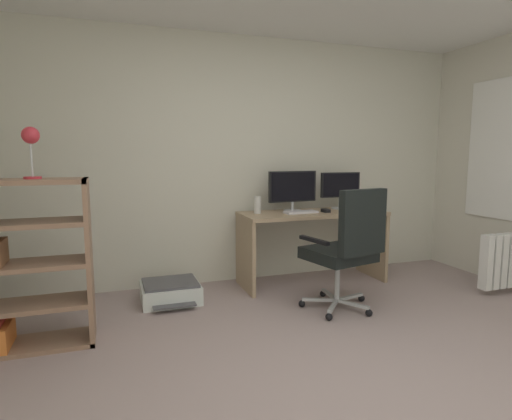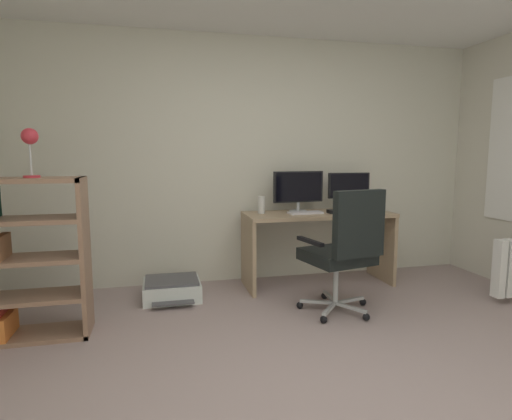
{
  "view_description": "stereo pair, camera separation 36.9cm",
  "coord_description": "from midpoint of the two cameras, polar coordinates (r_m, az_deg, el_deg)",
  "views": [
    {
      "loc": [
        -1.25,
        -1.85,
        1.32
      ],
      "look_at": [
        -0.03,
        1.68,
        0.83
      ],
      "focal_mm": 29.55,
      "sensor_mm": 36.0,
      "label": 1
    },
    {
      "loc": [
        -0.89,
        -1.95,
        1.32
      ],
      "look_at": [
        -0.03,
        1.68,
        0.83
      ],
      "focal_mm": 29.55,
      "sensor_mm": 36.0,
      "label": 2
    }
  ],
  "objects": [
    {
      "name": "wall_back",
      "position": [
        4.42,
        -5.02,
        6.64
      ],
      "size": [
        5.08,
        0.1,
        2.51
      ],
      "primitive_type": "cube",
      "color": "beige",
      "rests_on": "ground"
    },
    {
      "name": "keyboard",
      "position": [
        4.19,
        3.6,
        -0.31
      ],
      "size": [
        0.35,
        0.16,
        0.02
      ],
      "primitive_type": "cube",
      "rotation": [
        0.0,
        0.0,
        0.08
      ],
      "color": "silver",
      "rests_on": "desk"
    },
    {
      "name": "monitor_secondary",
      "position": [
        4.55,
        9.08,
        3.1
      ],
      "size": [
        0.45,
        0.18,
        0.39
      ],
      "color": "#B2B5B7",
      "rests_on": "desk"
    },
    {
      "name": "printer",
      "position": [
        3.98,
        -14.18,
        -10.71
      ],
      "size": [
        0.51,
        0.53,
        0.19
      ],
      "color": "silver",
      "rests_on": "ground"
    },
    {
      "name": "desk_lamp",
      "position": [
        3.24,
        -31.16,
        8.01
      ],
      "size": [
        0.12,
        0.11,
        0.34
      ],
      "color": "#CB2F3C",
      "rests_on": "bookshelf"
    },
    {
      "name": "office_chair",
      "position": [
        3.54,
        9.28,
        -4.78
      ],
      "size": [
        0.64,
        0.68,
        1.05
      ],
      "color": "#B7BABC",
      "rests_on": "ground"
    },
    {
      "name": "monitor_main",
      "position": [
        4.32,
        2.55,
        2.98
      ],
      "size": [
        0.54,
        0.18,
        0.41
      ],
      "color": "#B2B5B7",
      "rests_on": "desk"
    },
    {
      "name": "desktop_speaker",
      "position": [
        4.16,
        -2.36,
        0.68
      ],
      "size": [
        0.07,
        0.07,
        0.17
      ],
      "primitive_type": "cylinder",
      "color": "silver",
      "rests_on": "desk"
    },
    {
      "name": "computer_mouse",
      "position": [
        4.27,
        6.99,
        -0.1
      ],
      "size": [
        0.06,
        0.1,
        0.03
      ],
      "primitive_type": "cube",
      "rotation": [
        0.0,
        0.0,
        0.03
      ],
      "color": "black",
      "rests_on": "desk"
    },
    {
      "name": "ground_plane",
      "position": [
        2.56,
        9.7,
        -23.95
      ],
      "size": [
        5.08,
        4.68,
        0.02
      ],
      "primitive_type": "cube",
      "color": "gray",
      "rests_on": "ground"
    },
    {
      "name": "desk",
      "position": [
        4.33,
        5.23,
        -2.82
      ],
      "size": [
        1.48,
        0.56,
        0.74
      ],
      "color": "tan",
      "rests_on": "ground"
    }
  ]
}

